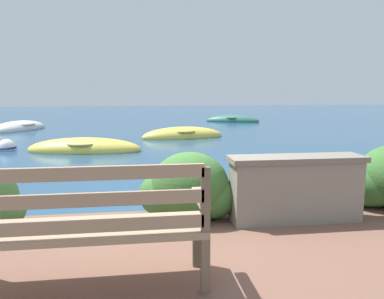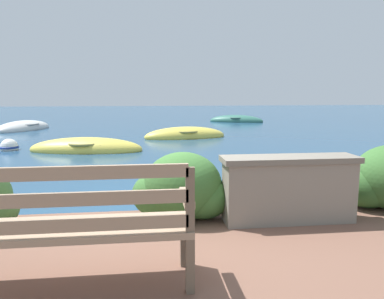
{
  "view_description": "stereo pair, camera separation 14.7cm",
  "coord_description": "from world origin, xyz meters",
  "px_view_note": "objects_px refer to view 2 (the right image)",
  "views": [
    {
      "loc": [
        -0.53,
        -4.32,
        1.62
      ],
      "look_at": [
        0.65,
        4.16,
        0.3
      ],
      "focal_mm": 35.0,
      "sensor_mm": 36.0,
      "label": 1
    },
    {
      "loc": [
        -0.39,
        -4.34,
        1.62
      ],
      "look_at": [
        0.65,
        4.16,
        0.3
      ],
      "focal_mm": 35.0,
      "sensor_mm": 36.0,
      "label": 2
    }
  ],
  "objects_px": {
    "rowboat_far": "(185,136)",
    "mooring_buoy": "(9,147)",
    "rowboat_distant": "(236,121)",
    "park_bench": "(72,223)",
    "rowboat_outer": "(23,128)",
    "rowboat_nearest": "(86,149)"
  },
  "relations": [
    {
      "from": "rowboat_far",
      "to": "mooring_buoy",
      "type": "distance_m",
      "value": 5.67
    },
    {
      "from": "rowboat_far",
      "to": "rowboat_distant",
      "type": "bearing_deg",
      "value": 52.84
    },
    {
      "from": "park_bench",
      "to": "rowboat_distant",
      "type": "xyz_separation_m",
      "value": [
        5.39,
        17.3,
        -0.65
      ]
    },
    {
      "from": "mooring_buoy",
      "to": "rowboat_outer",
      "type": "bearing_deg",
      "value": 103.63
    },
    {
      "from": "rowboat_outer",
      "to": "rowboat_distant",
      "type": "relative_size",
      "value": 1.05
    },
    {
      "from": "park_bench",
      "to": "mooring_buoy",
      "type": "xyz_separation_m",
      "value": [
        -3.31,
        8.34,
        -0.62
      ]
    },
    {
      "from": "rowboat_distant",
      "to": "rowboat_nearest",
      "type": "bearing_deg",
      "value": -102.8
    },
    {
      "from": "park_bench",
      "to": "mooring_buoy",
      "type": "distance_m",
      "value": 8.99
    },
    {
      "from": "rowboat_nearest",
      "to": "rowboat_distant",
      "type": "height_order",
      "value": "rowboat_nearest"
    },
    {
      "from": "rowboat_nearest",
      "to": "rowboat_outer",
      "type": "xyz_separation_m",
      "value": [
        -3.6,
        6.34,
        0.0
      ]
    },
    {
      "from": "park_bench",
      "to": "rowboat_far",
      "type": "xyz_separation_m",
      "value": [
        1.9,
        10.58,
        -0.65
      ]
    },
    {
      "from": "rowboat_nearest",
      "to": "mooring_buoy",
      "type": "xyz_separation_m",
      "value": [
        -2.18,
        0.46,
        0.03
      ]
    },
    {
      "from": "rowboat_nearest",
      "to": "rowboat_far",
      "type": "height_order",
      "value": "rowboat_far"
    },
    {
      "from": "rowboat_distant",
      "to": "rowboat_outer",
      "type": "bearing_deg",
      "value": -141.21
    },
    {
      "from": "park_bench",
      "to": "rowboat_nearest",
      "type": "xyz_separation_m",
      "value": [
        -1.13,
        7.88,
        -0.65
      ]
    },
    {
      "from": "rowboat_nearest",
      "to": "rowboat_far",
      "type": "bearing_deg",
      "value": 49.13
    },
    {
      "from": "mooring_buoy",
      "to": "rowboat_far",
      "type": "bearing_deg",
      "value": 23.26
    },
    {
      "from": "rowboat_nearest",
      "to": "mooring_buoy",
      "type": "distance_m",
      "value": 2.22
    },
    {
      "from": "rowboat_nearest",
      "to": "rowboat_far",
      "type": "relative_size",
      "value": 1.05
    },
    {
      "from": "rowboat_nearest",
      "to": "rowboat_outer",
      "type": "bearing_deg",
      "value": 127.02
    },
    {
      "from": "rowboat_far",
      "to": "rowboat_nearest",
      "type": "bearing_deg",
      "value": -147.98
    },
    {
      "from": "park_bench",
      "to": "rowboat_nearest",
      "type": "height_order",
      "value": "park_bench"
    }
  ]
}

